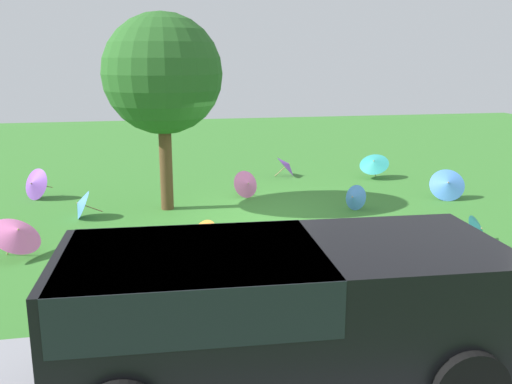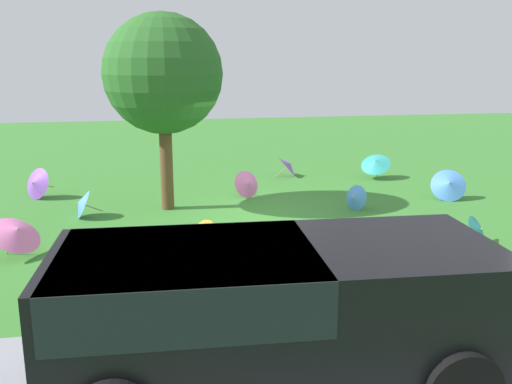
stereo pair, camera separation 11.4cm
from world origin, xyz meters
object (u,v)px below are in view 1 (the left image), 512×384
Objects in this scene: parasol_teal_0 at (479,229)px; parasol_purple_1 at (287,165)px; park_bench at (244,248)px; shade_tree at (163,75)px; parasol_pink_0 at (247,184)px; parasol_blue_2 at (354,197)px; parasol_pink_3 at (17,233)px; parasol_teal_1 at (374,163)px; parasol_blue_1 at (448,184)px; parasol_blue_0 at (80,204)px; parasol_purple_0 at (34,184)px; van_dark at (267,304)px; parasol_orange_1 at (202,233)px; parasol_orange_0 at (412,225)px.

parasol_purple_1 is at bearing -73.52° from parasol_teal_0.
park_bench is 5.19m from shade_tree.
park_bench is at bearing 79.09° from parasol_pink_0.
parasol_pink_3 is (6.90, 1.85, 0.16)m from parasol_blue_2.
parasol_teal_1 is at bearing -126.99° from park_bench.
parasol_teal_1 is 2.80m from parasol_blue_1.
parasol_purple_1 reaches higher than parasol_blue_2.
parasol_pink_3 is at bearing 36.71° from parasol_pink_0.
parasol_teal_1 is 1.12× the size of parasol_blue_1.
parasol_pink_3 is (0.83, 2.36, 0.13)m from parasol_blue_0.
shade_tree reaches higher than parasol_purple_0.
shade_tree reaches higher than van_dark.
parasol_pink_0 is at bearing -50.63° from parasol_teal_0.
parasol_orange_1 is (0.51, -1.55, -0.20)m from park_bench.
parasol_pink_0 reaches higher than parasol_blue_0.
parasol_blue_2 is (-2.19, 1.66, -0.05)m from parasol_pink_0.
shade_tree reaches higher than parasol_orange_1.
shade_tree is at bearing 39.88° from parasol_purple_1.
park_bench is at bearing 47.41° from parasol_blue_2.
parasol_purple_0 is 1.22× the size of parasol_orange_1.
parasol_purple_0 is at bearing -83.95° from parasol_pink_3.
parasol_teal_1 is at bearing -93.66° from parasol_teal_0.
parasol_blue_0 is at bearing -53.83° from park_bench.
parasol_blue_2 is (-3.47, -6.51, -0.61)m from van_dark.
park_bench is at bearing 10.99° from parasol_orange_0.
parasol_teal_1 is 1.44× the size of parasol_pink_0.
parasol_pink_3 is at bearing 29.92° from parasol_teal_1.
parasol_teal_0 is 5.70m from parasol_pink_0.
parasol_purple_1 is at bearing -167.52° from parasol_purple_0.
parasol_pink_0 is 5.01m from parasol_orange_0.
parasol_blue_0 is 0.57× the size of parasol_pink_3.
parasol_purple_0 is at bearing -18.53° from parasol_blue_2.
parasol_blue_1 is 9.77m from parasol_pink_3.
van_dark reaches higher than parasol_purple_0.
parasol_blue_1 is (-9.95, 2.00, -0.00)m from parasol_purple_0.
parasol_purple_1 is at bearing -109.39° from park_bench.
parasol_teal_1 is at bearing -161.44° from parasol_blue_0.
parasol_pink_3 is (9.49, 2.32, 0.06)m from parasol_blue_1.
shade_tree is 4.40m from parasol_purple_0.
shade_tree is at bearing -3.99° from parasol_blue_1.
parasol_orange_0 reaches higher than parasol_orange_1.
shade_tree is 5.51× the size of parasol_orange_0.
van_dark is 6.21m from parasol_teal_0.
parasol_purple_1 is 2.83m from parasol_pink_0.
parasol_pink_0 is at bearing -37.15° from parasol_blue_2.
parasol_orange_1 is at bearing 62.02° from parasol_purple_1.
parasol_teal_0 is 0.69× the size of parasol_blue_1.
parasol_teal_1 is at bearing -150.08° from parasol_pink_3.
parasol_blue_0 is (5.51, 3.46, -0.01)m from parasol_purple_1.
parasol_pink_3 is (6.33, 5.82, 0.13)m from parasol_purple_1.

